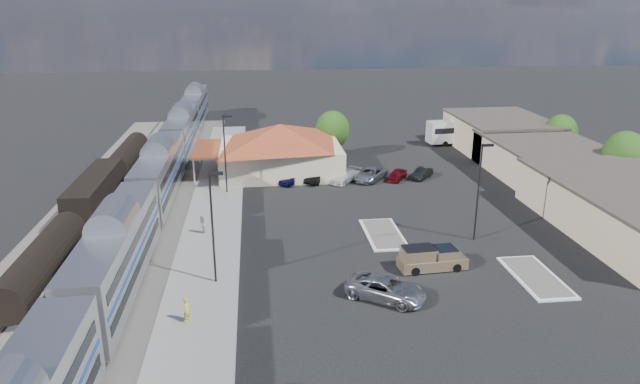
{
  "coord_description": "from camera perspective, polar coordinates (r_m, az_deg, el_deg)",
  "views": [
    {
      "loc": [
        -7.55,
        -46.21,
        20.66
      ],
      "look_at": [
        -1.4,
        6.93,
        2.8
      ],
      "focal_mm": 32.0,
      "sensor_mm": 36.0,
      "label": 1
    }
  ],
  "objects": [
    {
      "name": "person_a",
      "position": [
        40.0,
        -13.15,
        -11.39
      ],
      "size": [
        0.62,
        0.76,
        1.79
      ],
      "primitive_type": "imported",
      "rotation": [
        0.0,
        0.0,
        1.23
      ],
      "color": "#E4D647",
      "rests_on": "platform"
    },
    {
      "name": "parked_car_d",
      "position": [
        69.68,
        5.09,
        1.78
      ],
      "size": [
        5.25,
        5.78,
        1.5
      ],
      "primitive_type": "imported",
      "rotation": [
        0.0,
        0.0,
        -0.66
      ],
      "color": "gray",
      "rests_on": "ground"
    },
    {
      "name": "coach_bus",
      "position": [
        89.99,
        14.16,
        5.99
      ],
      "size": [
        11.48,
        3.55,
        3.62
      ],
      "rotation": [
        0.0,
        0.0,
        1.67
      ],
      "color": "white",
      "rests_on": "ground"
    },
    {
      "name": "traffic_island_north",
      "position": [
        48.45,
        20.77,
        -7.94
      ],
      "size": [
        3.3,
        7.5,
        0.21
      ],
      "color": "silver",
      "rests_on": "ground"
    },
    {
      "name": "tree_east_c",
      "position": [
        85.01,
        22.94,
        5.54
      ],
      "size": [
        4.41,
        4.41,
        6.21
      ],
      "color": "#382314",
      "rests_on": "ground"
    },
    {
      "name": "pickup_truck",
      "position": [
        47.42,
        11.17,
        -6.54
      ],
      "size": [
        5.62,
        2.41,
        1.89
      ],
      "rotation": [
        0.0,
        0.0,
        1.65
      ],
      "color": "tan",
      "rests_on": "ground"
    },
    {
      "name": "traffic_island_south",
      "position": [
        53.67,
        6.37,
        -4.18
      ],
      "size": [
        3.3,
        7.5,
        0.21
      ],
      "color": "silver",
      "rests_on": "ground"
    },
    {
      "name": "platform",
      "position": [
        56.29,
        -10.69,
        -3.31
      ],
      "size": [
        5.5,
        92.0,
        0.18
      ],
      "primitive_type": "cube",
      "color": "gray",
      "rests_on": "ground"
    },
    {
      "name": "parked_car_c",
      "position": [
        68.85,
        2.53,
        1.6
      ],
      "size": [
        4.73,
        4.95,
        1.42
      ],
      "primitive_type": "imported",
      "rotation": [
        0.0,
        0.0,
        -0.73
      ],
      "color": "white",
      "rests_on": "ground"
    },
    {
      "name": "parked_car_b",
      "position": [
        68.71,
        -0.15,
        1.6
      ],
      "size": [
        3.96,
        4.4,
        1.45
      ],
      "primitive_type": "imported",
      "rotation": [
        0.0,
        0.0,
        -0.68
      ],
      "color": "black",
      "rests_on": "ground"
    },
    {
      "name": "ground",
      "position": [
        51.18,
        2.46,
        -5.37
      ],
      "size": [
        280.0,
        280.0,
        0.0
      ],
      "primitive_type": "plane",
      "color": "black",
      "rests_on": "ground"
    },
    {
      "name": "buildings_east",
      "position": [
        72.53,
        23.04,
        2.28
      ],
      "size": [
        14.4,
        51.4,
        4.8
      ],
      "color": "#C6B28C",
      "rests_on": "ground"
    },
    {
      "name": "lamp_lot",
      "position": [
        52.5,
        15.7,
        0.78
      ],
      "size": [
        1.08,
        0.25,
        9.0
      ],
      "color": "black",
      "rests_on": "ground"
    },
    {
      "name": "tree_depot",
      "position": [
        78.71,
        1.26,
        6.26
      ],
      "size": [
        4.71,
        4.71,
        6.63
      ],
      "color": "#382314",
      "rests_on": "ground"
    },
    {
      "name": "freight_cars",
      "position": [
        62.49,
        -21.52,
        -0.32
      ],
      "size": [
        2.8,
        46.0,
        4.0
      ],
      "color": "black",
      "rests_on": "ground"
    },
    {
      "name": "lamp_plat_s",
      "position": [
        43.16,
        -10.63,
        -2.67
      ],
      "size": [
        1.08,
        0.25,
        9.0
      ],
      "color": "black",
      "rests_on": "ground"
    },
    {
      "name": "passenger_train",
      "position": [
        64.19,
        -15.7,
        1.67
      ],
      "size": [
        3.0,
        104.0,
        5.55
      ],
      "color": "silver",
      "rests_on": "ground"
    },
    {
      "name": "parked_car_e",
      "position": [
        70.13,
        7.7,
        1.72
      ],
      "size": [
        3.48,
        4.06,
        1.32
      ],
      "primitive_type": "imported",
      "rotation": [
        0.0,
        0.0,
        -0.6
      ],
      "color": "maroon",
      "rests_on": "ground"
    },
    {
      "name": "station_depot",
      "position": [
        72.42,
        -4.05,
        4.41
      ],
      "size": [
        18.35,
        12.24,
        6.2
      ],
      "color": "#C4AF8F",
      "rests_on": "ground"
    },
    {
      "name": "tree_east_b",
      "position": [
        73.38,
        28.17,
        3.3
      ],
      "size": [
        4.94,
        4.94,
        6.96
      ],
      "color": "#382314",
      "rests_on": "ground"
    },
    {
      "name": "suv",
      "position": [
        42.36,
        6.6,
        -9.6
      ],
      "size": [
        6.45,
        5.53,
        1.65
      ],
      "primitive_type": "imported",
      "rotation": [
        0.0,
        0.0,
        0.99
      ],
      "color": "#A4A6AC",
      "rests_on": "ground"
    },
    {
      "name": "lamp_plat_n",
      "position": [
        64.15,
        -9.43,
        4.39
      ],
      "size": [
        1.08,
        0.25,
        9.0
      ],
      "color": "black",
      "rests_on": "ground"
    },
    {
      "name": "person_b",
      "position": [
        53.98,
        -11.72,
        -3.21
      ],
      "size": [
        0.93,
        1.05,
        1.8
      ],
      "primitive_type": "imported",
      "rotation": [
        0.0,
        0.0,
        -1.25
      ],
      "color": "silver",
      "rests_on": "platform"
    },
    {
      "name": "parked_car_f",
      "position": [
        71.25,
        10.14,
        1.85
      ],
      "size": [
        3.61,
        3.81,
        1.28
      ],
      "primitive_type": "imported",
      "rotation": [
        0.0,
        0.0,
        -0.73
      ],
      "color": "black",
      "rests_on": "ground"
    },
    {
      "name": "railbed",
      "position": [
        59.53,
        -19.24,
        -2.87
      ],
      "size": [
        16.0,
        100.0,
        0.12
      ],
      "primitive_type": "cube",
      "color": "#4C4944",
      "rests_on": "ground"
    },
    {
      "name": "parked_car_a",
      "position": [
        68.16,
        -2.79,
        1.4
      ],
      "size": [
        3.84,
        4.1,
        1.37
      ],
      "primitive_type": "imported",
      "rotation": [
        0.0,
        0.0,
        -0.71
      ],
      "color": "#0D1142",
      "rests_on": "ground"
    }
  ]
}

